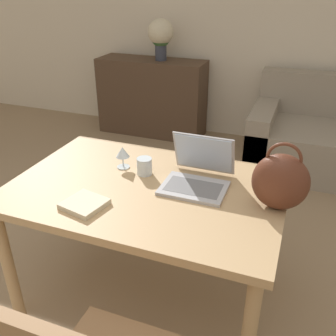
% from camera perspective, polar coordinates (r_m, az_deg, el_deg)
% --- Properties ---
extents(wall_back, '(10.00, 0.06, 2.70)m').
position_cam_1_polar(wall_back, '(4.16, 10.88, 22.81)').
color(wall_back, beige).
rests_on(wall_back, ground_plane).
extents(dining_table, '(1.32, 0.88, 0.73)m').
position_cam_1_polar(dining_table, '(1.87, -3.25, -5.02)').
color(dining_table, tan).
rests_on(dining_table, ground_plane).
extents(couch, '(1.47, 0.94, 0.82)m').
position_cam_1_polar(couch, '(3.80, 23.79, 3.86)').
color(couch, gray).
rests_on(couch, ground_plane).
extents(sideboard, '(1.19, 0.40, 0.84)m').
position_cam_1_polar(sideboard, '(4.30, -2.45, 10.72)').
color(sideboard, '#4C3828').
rests_on(sideboard, ground_plane).
extents(laptop, '(0.31, 0.32, 0.23)m').
position_cam_1_polar(laptop, '(1.83, 4.68, -0.52)').
color(laptop, '#ADADB2').
rests_on(laptop, dining_table).
extents(drinking_glass, '(0.08, 0.08, 0.09)m').
position_cam_1_polar(drinking_glass, '(1.92, -3.61, 0.27)').
color(drinking_glass, silver).
rests_on(drinking_glass, dining_table).
extents(wine_glass, '(0.07, 0.07, 0.12)m').
position_cam_1_polar(wine_glass, '(1.98, -6.93, 2.22)').
color(wine_glass, silver).
rests_on(wine_glass, dining_table).
extents(handbag, '(0.24, 0.16, 0.31)m').
position_cam_1_polar(handbag, '(1.66, 16.77, -1.96)').
color(handbag, '#592D1E').
rests_on(handbag, dining_table).
extents(flower_vase, '(0.27, 0.27, 0.42)m').
position_cam_1_polar(flower_vase, '(4.11, -1.12, 19.58)').
color(flower_vase, '#333847').
rests_on(flower_vase, sideboard).
extents(book, '(0.20, 0.20, 0.02)m').
position_cam_1_polar(book, '(1.70, -12.61, -5.36)').
color(book, beige).
rests_on(book, dining_table).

